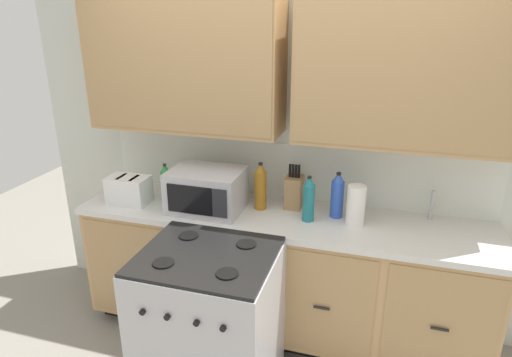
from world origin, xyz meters
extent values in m
cube|color=silver|center=(0.00, 0.62, 1.19)|extent=(3.92, 0.05, 2.38)
cube|color=silver|center=(0.00, 0.60, 1.13)|extent=(2.72, 0.01, 0.40)
cube|color=tan|center=(-0.70, 0.43, 1.88)|extent=(1.31, 0.34, 0.90)
cube|color=#A58052|center=(-0.70, 0.26, 1.88)|extent=(1.28, 0.01, 0.85)
cube|color=tan|center=(0.70, 0.43, 1.88)|extent=(1.31, 0.34, 0.90)
cube|color=#A58052|center=(0.70, 0.26, 1.88)|extent=(1.28, 0.01, 0.85)
cube|color=black|center=(0.00, 0.33, 0.05)|extent=(2.66, 0.48, 0.10)
cube|color=tan|center=(0.00, 0.30, 0.50)|extent=(2.72, 0.60, 0.79)
cube|color=#A88354|center=(-1.02, 0.00, 0.50)|extent=(0.62, 0.01, 0.73)
cube|color=black|center=(-1.02, -0.02, 0.49)|extent=(0.10, 0.01, 0.01)
cube|color=#A88354|center=(-0.34, 0.00, 0.50)|extent=(0.62, 0.01, 0.73)
cube|color=black|center=(-0.34, -0.02, 0.49)|extent=(0.10, 0.01, 0.01)
cube|color=#A88354|center=(0.34, 0.00, 0.50)|extent=(0.62, 0.01, 0.73)
cube|color=black|center=(0.34, -0.02, 0.49)|extent=(0.10, 0.01, 0.01)
cube|color=#A88354|center=(1.02, 0.00, 0.50)|extent=(0.62, 0.01, 0.73)
cube|color=black|center=(1.02, -0.02, 0.49)|extent=(0.10, 0.01, 0.01)
cube|color=silver|center=(0.00, 0.30, 0.91)|extent=(2.75, 0.63, 0.04)
cube|color=#A8AAAF|center=(0.94, 0.33, 0.92)|extent=(0.56, 0.38, 0.02)
cube|color=#B7B7BC|center=(-0.27, -0.33, 0.46)|extent=(0.76, 0.66, 0.92)
cube|color=black|center=(-0.27, -0.33, 0.93)|extent=(0.74, 0.65, 0.02)
cylinder|color=black|center=(-0.45, -0.49, 0.94)|extent=(0.12, 0.12, 0.01)
cylinder|color=black|center=(-0.09, -0.49, 0.94)|extent=(0.12, 0.12, 0.01)
cylinder|color=black|center=(-0.45, -0.17, 0.94)|extent=(0.12, 0.12, 0.01)
cylinder|color=black|center=(-0.09, -0.17, 0.94)|extent=(0.12, 0.12, 0.01)
cylinder|color=black|center=(-0.49, -0.67, 0.75)|extent=(0.03, 0.02, 0.03)
cylinder|color=black|center=(-0.35, -0.67, 0.75)|extent=(0.03, 0.02, 0.03)
cylinder|color=black|center=(-0.19, -0.67, 0.75)|extent=(0.03, 0.02, 0.03)
cylinder|color=black|center=(-0.05, -0.67, 0.75)|extent=(0.03, 0.02, 0.03)
cube|color=#B7B7BC|center=(-0.50, 0.24, 1.07)|extent=(0.48, 0.36, 0.28)
cube|color=black|center=(-0.54, 0.06, 1.07)|extent=(0.31, 0.01, 0.19)
cube|color=#28282D|center=(-0.34, 0.06, 1.07)|extent=(0.10, 0.01, 0.19)
cube|color=white|center=(-1.07, 0.19, 1.03)|extent=(0.28, 0.18, 0.19)
cube|color=black|center=(-1.12, 0.19, 1.12)|extent=(0.02, 0.13, 0.01)
cube|color=black|center=(-1.02, 0.19, 1.12)|extent=(0.02, 0.13, 0.01)
cube|color=#9C794E|center=(0.05, 0.45, 1.04)|extent=(0.11, 0.14, 0.22)
cylinder|color=black|center=(0.02, 0.44, 1.20)|extent=(0.02, 0.02, 0.09)
cylinder|color=black|center=(0.04, 0.44, 1.20)|extent=(0.02, 0.02, 0.09)
cylinder|color=black|center=(0.06, 0.44, 1.20)|extent=(0.02, 0.02, 0.09)
cylinder|color=black|center=(0.08, 0.44, 1.20)|extent=(0.02, 0.02, 0.09)
cylinder|color=#B2B5BA|center=(0.94, 0.51, 1.03)|extent=(0.02, 0.02, 0.20)
cylinder|color=white|center=(0.48, 0.30, 1.06)|extent=(0.12, 0.12, 0.26)
cylinder|color=#9E6619|center=(-0.16, 0.36, 1.06)|extent=(0.08, 0.08, 0.26)
cone|color=#9E6619|center=(-0.16, 0.36, 1.23)|extent=(0.07, 0.07, 0.07)
cylinder|color=black|center=(-0.16, 0.36, 1.25)|extent=(0.03, 0.03, 0.02)
cylinder|color=blue|center=(0.35, 0.38, 1.05)|extent=(0.08, 0.08, 0.25)
cone|color=blue|center=(0.35, 0.38, 1.21)|extent=(0.08, 0.08, 0.06)
cylinder|color=black|center=(0.35, 0.38, 1.23)|extent=(0.03, 0.03, 0.02)
cylinder|color=#1E707A|center=(0.18, 0.27, 1.05)|extent=(0.08, 0.08, 0.24)
cone|color=#1E707A|center=(0.18, 0.27, 1.20)|extent=(0.07, 0.07, 0.06)
cylinder|color=black|center=(0.18, 0.27, 1.23)|extent=(0.03, 0.03, 0.02)
cylinder|color=#237A38|center=(-0.83, 0.28, 1.04)|extent=(0.07, 0.07, 0.23)
cone|color=#237A38|center=(-0.83, 0.28, 1.18)|extent=(0.06, 0.06, 0.06)
cylinder|color=black|center=(-0.83, 0.28, 1.20)|extent=(0.02, 0.02, 0.02)
camera|label=1|loc=(0.62, -2.34, 2.21)|focal=31.70mm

